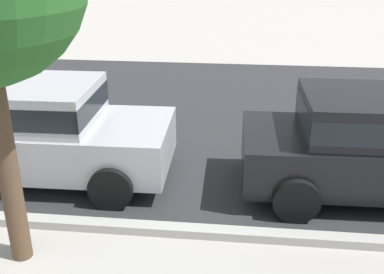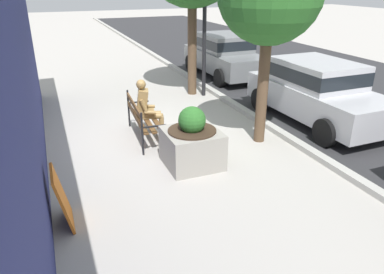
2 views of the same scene
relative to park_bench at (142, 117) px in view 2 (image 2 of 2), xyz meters
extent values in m
plane|color=#ADA8A0|center=(-0.02, 0.21, -0.54)|extent=(80.00, 80.00, 0.00)
cube|color=#B2AFA8|center=(-0.02, 3.11, -0.48)|extent=(60.00, 0.20, 0.12)
cube|color=navy|center=(1.48, -2.39, 1.39)|extent=(12.00, 0.50, 3.88)
cube|color=brown|center=(0.00, -0.07, -0.09)|extent=(1.70, 0.21, 0.04)
cube|color=brown|center=(0.01, 0.11, -0.09)|extent=(1.70, 0.21, 0.04)
cube|color=brown|center=(0.02, 0.29, -0.09)|extent=(1.70, 0.21, 0.04)
cube|color=brown|center=(-0.01, -0.16, 0.08)|extent=(1.70, 0.14, 0.11)
cube|color=brown|center=(-0.01, -0.16, 0.30)|extent=(1.70, 0.14, 0.11)
cylinder|color=black|center=(-0.86, 0.36, -0.32)|extent=(0.04, 0.04, 0.45)
cylinder|color=black|center=(-0.89, -0.11, -0.07)|extent=(0.04, 0.04, 0.95)
cube|color=black|center=(-0.87, 0.16, 0.08)|extent=(0.06, 0.48, 0.03)
cylinder|color=black|center=(0.90, 0.26, -0.32)|extent=(0.04, 0.04, 0.45)
cylinder|color=black|center=(0.87, -0.21, -0.07)|extent=(0.04, 0.04, 0.95)
cube|color=black|center=(0.88, 0.06, 0.08)|extent=(0.06, 0.48, 0.03)
cube|color=olive|center=(-0.12, 0.17, 0.02)|extent=(0.41, 0.39, 0.16)
cube|color=olive|center=(-0.14, 0.07, 0.34)|extent=(0.42, 0.37, 0.55)
sphere|color=olive|center=(-0.14, 0.06, 0.72)|extent=(0.22, 0.22, 0.22)
cylinder|color=olive|center=(-0.35, 0.14, 0.29)|extent=(0.13, 0.20, 0.29)
cylinder|color=olive|center=(-0.33, 0.28, 0.12)|extent=(0.14, 0.28, 0.10)
cylinder|color=olive|center=(0.08, 0.04, 0.29)|extent=(0.13, 0.20, 0.29)
cylinder|color=olive|center=(0.12, 0.17, 0.12)|extent=(0.14, 0.28, 0.10)
cylinder|color=olive|center=(-0.17, 0.32, -0.02)|extent=(0.21, 0.38, 0.14)
cylinder|color=olive|center=(-0.13, 0.50, -0.29)|extent=(0.11, 0.11, 0.50)
cube|color=olive|center=(-0.12, 0.56, -0.51)|extent=(0.16, 0.26, 0.07)
cylinder|color=olive|center=(0.00, 0.28, -0.02)|extent=(0.21, 0.38, 0.14)
cylinder|color=olive|center=(0.04, 0.46, -0.29)|extent=(0.11, 0.11, 0.50)
cube|color=olive|center=(0.06, 0.52, -0.51)|extent=(0.16, 0.26, 0.07)
cube|color=olive|center=(0.19, 0.53, -0.46)|extent=(0.31, 0.24, 0.16)
cube|color=gray|center=(1.66, 0.58, -0.18)|extent=(1.05, 1.05, 0.72)
cylinder|color=#38281C|center=(1.66, 0.58, 0.20)|extent=(0.95, 0.95, 0.03)
sphere|color=#2D6B28|center=(1.66, 0.58, 0.41)|extent=(0.54, 0.54, 0.54)
cylinder|color=brown|center=(-3.04, 2.46, 0.99)|extent=(0.28, 0.28, 3.06)
cylinder|color=brown|center=(1.11, 2.47, 0.70)|extent=(0.24, 0.24, 2.49)
cube|color=slate|center=(-4.79, 4.49, 0.07)|extent=(4.13, 1.77, 0.70)
cube|color=slate|center=(-4.94, 4.49, 0.72)|extent=(2.16, 1.60, 0.60)
cube|color=black|center=(-4.94, 4.49, 0.72)|extent=(2.17, 1.62, 0.33)
cylinder|color=black|center=(-3.47, 5.37, -0.22)|extent=(0.64, 0.23, 0.64)
cylinder|color=black|center=(-3.45, 3.67, -0.22)|extent=(0.64, 0.23, 0.64)
cylinder|color=black|center=(-6.14, 5.32, -0.22)|extent=(0.64, 0.23, 0.64)
cylinder|color=black|center=(-6.11, 3.62, -0.22)|extent=(0.64, 0.23, 0.64)
cube|color=#B7B7BC|center=(0.56, 4.49, 0.07)|extent=(4.13, 1.77, 0.70)
cube|color=#B7B7BC|center=(0.41, 4.49, 0.72)|extent=(2.16, 1.60, 0.60)
cube|color=black|center=(0.41, 4.49, 0.72)|extent=(2.17, 1.62, 0.33)
cylinder|color=black|center=(1.88, 5.37, -0.22)|extent=(0.64, 0.23, 0.64)
cylinder|color=black|center=(1.90, 3.67, -0.22)|extent=(0.64, 0.23, 0.64)
cylinder|color=black|center=(-0.79, 5.32, -0.22)|extent=(0.64, 0.23, 0.64)
cylinder|color=black|center=(-0.76, 3.62, -0.22)|extent=(0.64, 0.23, 0.64)
cylinder|color=black|center=(-2.72, 2.73, 1.26)|extent=(0.12, 0.12, 3.60)
cube|color=#C6661E|center=(2.76, -1.94, -0.09)|extent=(0.70, 0.23, 0.89)
camera|label=1|loc=(3.66, -1.89, 3.01)|focal=43.14mm
camera|label=2|loc=(7.85, -1.89, 2.89)|focal=34.67mm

